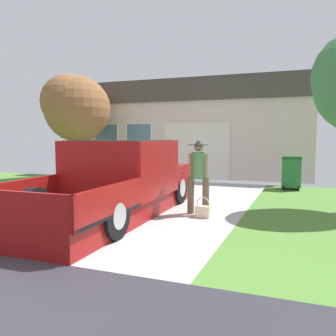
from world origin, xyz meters
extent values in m
cube|color=#B1B0AE|center=(0.00, 4.50, -0.03)|extent=(5.20, 9.00, 0.06)
cube|color=maroon|center=(0.01, 2.65, 0.21)|extent=(1.84, 5.37, 0.42)
cube|color=maroon|center=(0.01, 3.19, 1.02)|extent=(1.94, 2.24, 1.20)
cube|color=#1E2833|center=(0.01, 3.19, 1.38)|extent=(1.71, 2.06, 0.50)
cube|color=maroon|center=(-0.02, 4.81, 0.70)|extent=(1.92, 1.06, 0.56)
cube|color=black|center=(0.04, 1.03, 0.45)|extent=(1.93, 2.14, 0.06)
cube|color=maroon|center=(-0.88, 1.02, 0.69)|extent=(0.10, 2.11, 0.53)
cube|color=maroon|center=(0.96, 1.05, 0.69)|extent=(0.10, 2.11, 0.53)
cube|color=maroon|center=(0.06, 0.01, 0.69)|extent=(1.90, 0.09, 0.53)
cube|color=black|center=(-1.06, 3.95, 1.29)|extent=(0.10, 0.18, 0.20)
cylinder|color=black|center=(-0.84, 4.64, 0.40)|extent=(0.27, 0.80, 0.80)
cylinder|color=#9E9EA3|center=(-0.84, 4.64, 0.40)|extent=(0.29, 0.44, 0.44)
cylinder|color=black|center=(0.80, 4.67, 0.40)|extent=(0.27, 0.80, 0.80)
cylinder|color=#9E9EA3|center=(0.80, 4.67, 0.40)|extent=(0.29, 0.44, 0.44)
cylinder|color=black|center=(-0.78, 1.23, 0.40)|extent=(0.27, 0.80, 0.80)
cylinder|color=#9E9EA3|center=(-0.78, 1.23, 0.40)|extent=(0.29, 0.44, 0.44)
cylinder|color=black|center=(0.86, 1.26, 0.40)|extent=(0.27, 0.80, 0.80)
cylinder|color=#9E9EA3|center=(0.86, 1.26, 0.40)|extent=(0.29, 0.44, 0.44)
cylinder|color=brown|center=(1.82, 3.63, 0.41)|extent=(0.15, 0.15, 0.82)
cylinder|color=brown|center=(1.48, 3.62, 0.41)|extent=(0.15, 0.15, 0.82)
cylinder|color=#4C9356|center=(1.65, 3.62, 1.08)|extent=(0.30, 0.30, 0.58)
cylinder|color=tan|center=(1.82, 3.63, 1.02)|extent=(0.09, 0.09, 0.65)
cylinder|color=tan|center=(1.47, 3.62, 1.02)|extent=(0.09, 0.09, 0.65)
sphere|color=tan|center=(1.65, 3.62, 1.49)|extent=(0.19, 0.19, 0.19)
cylinder|color=#232328|center=(1.65, 3.62, 1.53)|extent=(0.46, 0.46, 0.01)
cone|color=#232328|center=(1.65, 3.62, 1.58)|extent=(0.20, 0.20, 0.11)
cube|color=beige|center=(1.83, 3.35, 0.12)|extent=(0.31, 0.20, 0.24)
torus|color=beige|center=(1.83, 3.35, 0.29)|extent=(0.28, 0.02, 0.28)
cube|color=beige|center=(-0.83, 12.45, 1.57)|extent=(10.05, 5.12, 3.14)
cube|color=#423D38|center=(-0.83, 12.45, 3.60)|extent=(10.46, 5.33, 0.92)
cube|color=silver|center=(-0.25, 9.86, 1.14)|extent=(2.71, 0.06, 2.27)
cube|color=slate|center=(-2.80, 9.86, 1.73)|extent=(1.10, 0.05, 1.00)
cube|color=silver|center=(-2.80, 9.88, 1.73)|extent=(1.23, 0.02, 1.12)
cube|color=slate|center=(-4.40, 9.86, 1.73)|extent=(1.10, 0.05, 1.00)
cube|color=silver|center=(-4.40, 9.88, 1.73)|extent=(1.23, 0.02, 1.12)
cylinder|color=brown|center=(-4.74, 8.04, 0.92)|extent=(0.24, 0.24, 1.85)
sphere|color=brown|center=(-4.96, 7.96, 3.07)|extent=(2.14, 2.14, 2.14)
sphere|color=brown|center=(-4.71, 8.20, 2.80)|extent=(2.62, 2.62, 2.62)
cube|color=#286B38|center=(3.44, 8.24, 0.53)|extent=(0.58, 0.68, 0.89)
cube|color=#1C4A27|center=(3.44, 8.24, 1.03)|extent=(0.60, 0.71, 0.10)
cylinder|color=black|center=(3.22, 7.97, 0.09)|extent=(0.05, 0.18, 0.18)
cylinder|color=black|center=(3.66, 7.97, 0.09)|extent=(0.05, 0.18, 0.18)
camera|label=1|loc=(3.79, -3.79, 1.72)|focal=37.80mm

